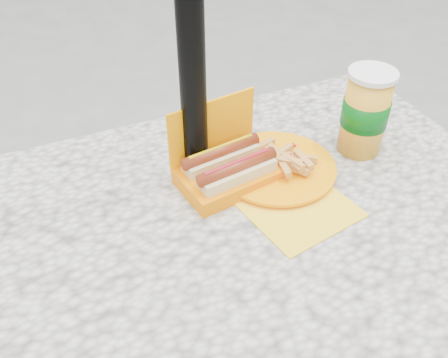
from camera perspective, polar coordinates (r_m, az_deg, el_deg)
name	(u,v)px	position (r m, az deg, el deg)	size (l,w,h in m)	color
picnic_table	(228,262)	(1.02, 0.43, -9.43)	(1.20, 0.80, 0.75)	beige
umbrella_pole	(190,10)	(0.87, -3.96, 18.67)	(0.05, 0.05, 2.20)	black
hotdog_box	(227,168)	(1.01, 0.40, 1.30)	(0.21, 0.16, 0.16)	#F89400
fries_plate	(277,169)	(1.05, 6.13, 1.16)	(0.26, 0.35, 0.05)	yellow
soda_cup	(365,112)	(1.11, 15.84, 7.38)	(0.10, 0.10, 0.19)	gold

